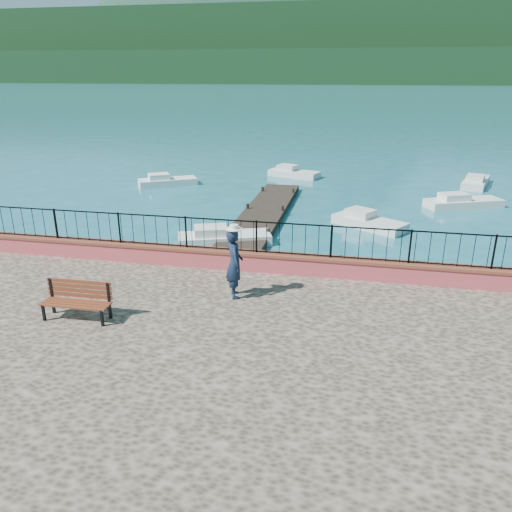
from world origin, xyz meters
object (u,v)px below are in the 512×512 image
at_px(boat_0, 225,235).
at_px(boat_4, 294,171).
at_px(park_bench, 77,308).
at_px(person, 235,263).
at_px(boat_2, 464,200).
at_px(boat_1, 370,219).
at_px(boat_3, 168,179).
at_px(boat_5, 476,179).

height_order(boat_0, boat_4, same).
bearing_deg(park_bench, boat_4, 84.05).
distance_m(person, boat_4, 22.45).
height_order(boat_2, boat_4, same).
bearing_deg(boat_0, boat_1, 11.22).
distance_m(park_bench, boat_0, 9.69).
bearing_deg(person, boat_0, -5.18).
xyz_separation_m(person, boat_3, (-8.93, 17.95, -1.74)).
bearing_deg(boat_2, boat_5, 51.08).
relative_size(boat_0, boat_2, 0.95).
distance_m(park_bench, boat_2, 21.76).
height_order(boat_0, boat_3, same).
height_order(boat_3, boat_5, same).
height_order(person, boat_5, person).
distance_m(boat_0, boat_2, 13.90).
xyz_separation_m(park_bench, boat_1, (7.11, 13.21, -1.08)).
relative_size(boat_1, boat_2, 0.85).
relative_size(person, boat_3, 0.52).
xyz_separation_m(boat_1, boat_2, (4.99, 4.84, 0.00)).
bearing_deg(boat_3, boat_0, -88.52).
relative_size(boat_3, boat_5, 0.95).
bearing_deg(boat_0, person, -92.64).
bearing_deg(boat_5, boat_3, 118.88).
bearing_deg(park_bench, boat_2, 55.06).
distance_m(boat_2, boat_4, 11.86).
distance_m(boat_0, boat_4, 14.85).
distance_m(person, boat_5, 24.23).
height_order(person, boat_4, person).
xyz_separation_m(boat_1, boat_5, (6.71, 10.66, 0.00)).
xyz_separation_m(person, boat_1, (3.68, 11.17, -1.74)).
relative_size(boat_1, boat_5, 0.90).
height_order(boat_2, boat_3, same).
bearing_deg(park_bench, boat_5, 58.84).
xyz_separation_m(person, boat_0, (-2.34, 7.53, -1.74)).
xyz_separation_m(park_bench, boat_4, (2.08, 24.38, -1.08)).
distance_m(park_bench, boat_5, 27.60).
bearing_deg(park_bench, boat_1, 60.61).
relative_size(park_bench, boat_1, 0.49).
xyz_separation_m(boat_0, boat_3, (-6.59, 10.43, 0.00)).
distance_m(boat_1, boat_4, 12.26).
xyz_separation_m(park_bench, boat_2, (12.11, 18.05, -1.08)).
bearing_deg(boat_4, boat_5, 16.95).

